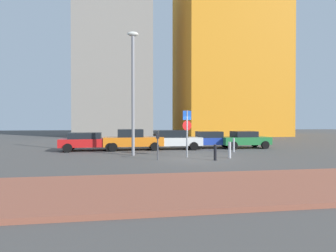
{
  "coord_description": "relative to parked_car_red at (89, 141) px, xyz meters",
  "views": [
    {
      "loc": [
        -3.7,
        -14.98,
        2.12
      ],
      "look_at": [
        -1.29,
        1.75,
        1.9
      ],
      "focal_mm": 27.66,
      "sensor_mm": 36.0,
      "label": 1
    }
  ],
  "objects": [
    {
      "name": "building_under_construction",
      "position": [
        0.67,
        22.65,
        11.86
      ],
      "size": [
        11.29,
        11.46,
        25.2
      ],
      "primitive_type": "cube",
      "color": "gray",
      "rests_on": "ground"
    },
    {
      "name": "parked_car_red",
      "position": [
        0.0,
        0.0,
        0.0
      ],
      "size": [
        4.42,
        2.33,
        1.37
      ],
      "color": "red",
      "rests_on": "ground"
    },
    {
      "name": "building_colorful_midrise",
      "position": [
        19.51,
        23.66,
        14.91
      ],
      "size": [
        15.9,
        16.59,
        31.3
      ],
      "primitive_type": "cube",
      "color": "orange",
      "rests_on": "ground"
    },
    {
      "name": "ground_plane",
      "position": [
        6.83,
        -5.11,
        -0.74
      ],
      "size": [
        120.0,
        120.0,
        0.0
      ],
      "primitive_type": "plane",
      "color": "#4C4947"
    },
    {
      "name": "traffic_bollard_mid",
      "position": [
        10.46,
        -2.37,
        -0.24
      ],
      "size": [
        0.14,
        0.14,
        1.01
      ],
      "primitive_type": "cylinder",
      "color": "#B7B7BC",
      "rests_on": "ground"
    },
    {
      "name": "parking_meter",
      "position": [
        4.63,
        -5.56,
        0.22
      ],
      "size": [
        0.18,
        0.14,
        1.49
      ],
      "color": "#4C4C51",
      "rests_on": "ground"
    },
    {
      "name": "parked_car_white",
      "position": [
        6.46,
        0.13,
        0.05
      ],
      "size": [
        4.58,
        2.16,
        1.52
      ],
      "color": "white",
      "rests_on": "ground"
    },
    {
      "name": "traffic_bollard_near",
      "position": [
        8.95,
        -5.41,
        -0.25
      ],
      "size": [
        0.17,
        0.17,
        0.97
      ],
      "primitive_type": "cylinder",
      "color": "#B7B7BC",
      "rests_on": "ground"
    },
    {
      "name": "parking_sign_post",
      "position": [
        6.52,
        -4.67,
        1.07
      ],
      "size": [
        0.59,
        0.18,
        2.87
      ],
      "color": "gray",
      "rests_on": "ground"
    },
    {
      "name": "parked_car_green",
      "position": [
        12.44,
        0.14,
        -0.01
      ],
      "size": [
        4.07,
        2.0,
        1.41
      ],
      "color": "#237238",
      "rests_on": "ground"
    },
    {
      "name": "street_lamp",
      "position": [
        3.27,
        -3.35,
        3.86
      ],
      "size": [
        0.7,
        0.36,
        7.93
      ],
      "color": "gray",
      "rests_on": "ground"
    },
    {
      "name": "traffic_bollard_far",
      "position": [
        7.8,
        -6.17,
        -0.3
      ],
      "size": [
        0.16,
        0.16,
        0.89
      ],
      "primitive_type": "cylinder",
      "color": "black",
      "rests_on": "ground"
    },
    {
      "name": "parked_car_blue",
      "position": [
        9.76,
        0.63,
        -0.01
      ],
      "size": [
        4.15,
        1.89,
        1.39
      ],
      "color": "#1E389E",
      "rests_on": "ground"
    },
    {
      "name": "parked_car_orange",
      "position": [
        3.27,
        0.05,
        0.06
      ],
      "size": [
        4.59,
        2.13,
        1.61
      ],
      "color": "orange",
      "rests_on": "ground"
    },
    {
      "name": "sidewalk_brick",
      "position": [
        6.83,
        -12.24,
        -0.67
      ],
      "size": [
        40.0,
        4.29,
        0.14
      ],
      "primitive_type": "cube",
      "color": "#93513D",
      "rests_on": "ground"
    }
  ]
}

